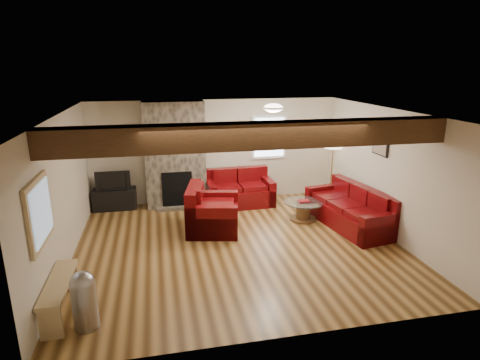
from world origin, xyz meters
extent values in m
plane|color=#503215|center=(0.00, 0.00, 0.00)|extent=(8.00, 8.00, 0.00)
plane|color=white|center=(0.00, 0.00, 2.50)|extent=(8.00, 8.00, 0.00)
plane|color=beige|center=(0.00, 2.75, 1.25)|extent=(8.00, 0.00, 8.00)
plane|color=beige|center=(0.00, -2.75, 1.25)|extent=(8.00, 0.00, 8.00)
plane|color=beige|center=(-3.00, 0.00, 1.25)|extent=(0.00, 7.50, 7.50)
plane|color=beige|center=(3.00, 0.00, 1.25)|extent=(0.00, 7.50, 7.50)
cube|color=#382010|center=(0.00, -1.25, 2.31)|extent=(6.00, 0.36, 0.38)
cube|color=#39352C|center=(-1.00, 2.50, 1.25)|extent=(1.40, 0.50, 2.50)
cube|color=black|center=(-1.00, 2.25, 0.45)|extent=(0.70, 0.06, 0.90)
cube|color=#39352C|center=(-1.00, 2.20, 0.04)|extent=(1.00, 0.25, 0.08)
cylinder|color=#4D3419|center=(1.66, 0.96, 0.02)|extent=(0.57, 0.57, 0.04)
cylinder|color=#4D3419|center=(1.66, 0.96, 0.19)|extent=(0.30, 0.30, 0.38)
cylinder|color=silver|center=(1.66, 0.96, 0.41)|extent=(0.86, 0.86, 0.02)
cube|color=maroon|center=(1.66, 0.96, 0.43)|extent=(0.24, 0.17, 0.03)
cube|color=black|center=(-2.45, 2.53, 0.25)|extent=(0.99, 0.40, 0.49)
imported|color=black|center=(-2.45, 2.53, 0.72)|extent=(0.78, 0.10, 0.45)
cylinder|color=tan|center=(2.80, 2.09, 0.02)|extent=(0.29, 0.29, 0.03)
cylinder|color=tan|center=(2.80, 2.09, 0.73)|extent=(0.03, 0.03, 1.46)
cone|color=beige|center=(2.80, 2.09, 1.48)|extent=(0.42, 0.42, 0.29)
camera|label=1|loc=(-1.42, -6.83, 3.30)|focal=30.00mm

